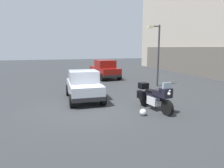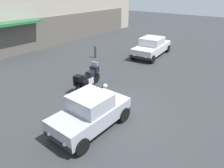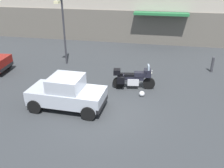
{
  "view_description": "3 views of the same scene",
  "coord_description": "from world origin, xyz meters",
  "px_view_note": "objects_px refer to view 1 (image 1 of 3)",
  "views": [
    {
      "loc": [
        8.92,
        -1.66,
        2.74
      ],
      "look_at": [
        -0.01,
        1.13,
        1.06
      ],
      "focal_mm": 32.61,
      "sensor_mm": 36.0,
      "label": 1
    },
    {
      "loc": [
        -6.5,
        -4.8,
        5.29
      ],
      "look_at": [
        0.92,
        0.83,
        0.88
      ],
      "focal_mm": 32.69,
      "sensor_mm": 36.0,
      "label": 2
    },
    {
      "loc": [
        2.47,
        -9.08,
        5.68
      ],
      "look_at": [
        0.35,
        1.01,
        0.96
      ],
      "focal_mm": 38.87,
      "sensor_mm": 36.0,
      "label": 3
    }
  ],
  "objects_px": {
    "helmet": "(143,112)",
    "car_hatchback_near": "(105,69)",
    "motorcycle": "(154,96)",
    "streetlamp_curbside": "(157,49)",
    "car_compact_side": "(84,86)"
  },
  "relations": [
    {
      "from": "helmet",
      "to": "car_hatchback_near",
      "type": "height_order",
      "value": "car_hatchback_near"
    },
    {
      "from": "motorcycle",
      "to": "streetlamp_curbside",
      "type": "height_order",
      "value": "streetlamp_curbside"
    },
    {
      "from": "motorcycle",
      "to": "helmet",
      "type": "distance_m",
      "value": 1.1
    },
    {
      "from": "motorcycle",
      "to": "car_hatchback_near",
      "type": "relative_size",
      "value": 0.57
    },
    {
      "from": "car_compact_side",
      "to": "helmet",
      "type": "bearing_deg",
      "value": -148.37
    },
    {
      "from": "motorcycle",
      "to": "car_compact_side",
      "type": "bearing_deg",
      "value": -143.24
    },
    {
      "from": "car_compact_side",
      "to": "streetlamp_curbside",
      "type": "bearing_deg",
      "value": -65.8
    },
    {
      "from": "streetlamp_curbside",
      "to": "helmet",
      "type": "bearing_deg",
      "value": -33.44
    },
    {
      "from": "car_hatchback_near",
      "to": "car_compact_side",
      "type": "xyz_separation_m",
      "value": [
        7.09,
        -3.08,
        -0.04
      ]
    },
    {
      "from": "car_compact_side",
      "to": "streetlamp_curbside",
      "type": "distance_m",
      "value": 6.29
    },
    {
      "from": "car_compact_side",
      "to": "streetlamp_curbside",
      "type": "height_order",
      "value": "streetlamp_curbside"
    },
    {
      "from": "car_compact_side",
      "to": "car_hatchback_near",
      "type": "bearing_deg",
      "value": -21.96
    },
    {
      "from": "car_compact_side",
      "to": "streetlamp_curbside",
      "type": "relative_size",
      "value": 0.82
    },
    {
      "from": "motorcycle",
      "to": "streetlamp_curbside",
      "type": "bearing_deg",
      "value": 141.72
    },
    {
      "from": "car_hatchback_near",
      "to": "car_compact_side",
      "type": "height_order",
      "value": "car_hatchback_near"
    }
  ]
}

